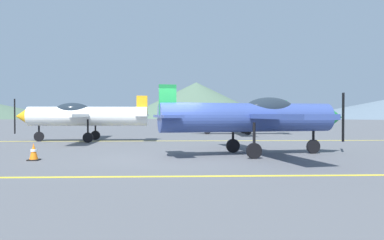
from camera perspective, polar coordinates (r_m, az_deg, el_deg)
The scene contains 9 objects.
ground_plane at distance 13.55m, azimuth -3.50°, elevation -5.78°, with size 400.00×400.00×0.00m, color #54565B.
apron_line_near at distance 9.62m, azimuth -4.00°, elevation -8.51°, with size 80.00×0.16×0.01m, color yellow.
apron_line_far at distance 22.04m, azimuth -3.03°, elevation -3.17°, with size 80.00×0.16×0.01m, color yellow.
airplane_near at distance 14.61m, azimuth 9.50°, elevation 0.55°, with size 7.73×8.82×2.64m.
airplane_mid at distance 22.66m, azimuth -16.14°, elevation 0.66°, with size 7.63×8.80×2.64m.
airplane_far at distance 29.56m, azimuth 7.16°, elevation 0.74°, with size 7.64×8.81×2.64m.
car_sedan at distance 39.46m, azimuth 12.94°, elevation -0.16°, with size 3.31×4.66×1.62m.
traffic_cone_front at distance 13.92m, azimuth -22.82°, elevation -4.48°, with size 0.36×0.36×0.59m.
hill_centerleft at distance 143.48m, azimuth 0.66°, elevation 3.02°, with size 55.54×55.54×13.58m, color #4C6651.
Camera 1 is at (0.28, -13.45, 1.58)m, focal length 35.27 mm.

